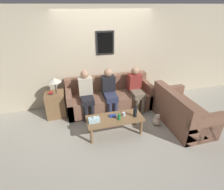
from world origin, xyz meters
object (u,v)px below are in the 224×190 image
object	(u,v)px
drinking_glass	(124,114)
person_middle	(109,90)
couch_main	(109,98)
person_left	(86,92)
coffee_table	(115,120)
person_right	(136,87)
wine_bottle	(135,112)
teddy_bear	(157,120)
couch_side	(181,113)

from	to	relation	value
drinking_glass	person_middle	distance (m)	0.93
couch_main	person_left	distance (m)	0.75
coffee_table	person_right	world-z (taller)	person_right
person_left	wine_bottle	bearing A→B (deg)	-46.71
couch_main	person_middle	distance (m)	0.37
person_right	teddy_bear	world-z (taller)	person_right
coffee_table	teddy_bear	world-z (taller)	coffee_table
wine_bottle	teddy_bear	bearing A→B (deg)	7.95
drinking_glass	teddy_bear	bearing A→B (deg)	0.46
couch_main	person_left	xyz separation A→B (m)	(-0.64, -0.19, 0.33)
person_left	person_middle	size ratio (longest dim) A/B	1.02
couch_side	coffee_table	bearing A→B (deg)	87.64
coffee_table	person_right	xyz separation A→B (m)	(0.85, 0.91, 0.26)
couch_side	teddy_bear	xyz separation A→B (m)	(-0.56, 0.09, -0.18)
person_left	person_right	size ratio (longest dim) A/B	1.04
coffee_table	person_right	distance (m)	1.27
wine_bottle	teddy_bear	size ratio (longest dim) A/B	0.92
wine_bottle	teddy_bear	xyz separation A→B (m)	(0.62, 0.09, -0.39)
coffee_table	wine_bottle	world-z (taller)	wine_bottle
person_right	wine_bottle	bearing A→B (deg)	-112.73
couch_main	person_right	size ratio (longest dim) A/B	2.01
couch_side	person_left	world-z (taller)	person_left
coffee_table	couch_main	bearing A→B (deg)	81.78
person_right	teddy_bear	size ratio (longest dim) A/B	3.85
drinking_glass	teddy_bear	xyz separation A→B (m)	(0.85, 0.01, -0.33)
person_right	person_middle	bearing A→B (deg)	178.49
couch_side	teddy_bear	size ratio (longest dim) A/B	5.13
person_left	teddy_bear	bearing A→B (deg)	-30.08
teddy_bear	wine_bottle	bearing A→B (deg)	-172.05
person_right	teddy_bear	xyz separation A→B (m)	(0.21, -0.88, -0.49)
couch_side	person_left	distance (m)	2.34
couch_side	teddy_bear	distance (m)	0.60
person_left	person_right	world-z (taller)	person_left
wine_bottle	person_middle	distance (m)	1.05
couch_side	coffee_table	distance (m)	1.62
coffee_table	wine_bottle	xyz separation A→B (m)	(0.44, -0.06, 0.16)
person_middle	drinking_glass	bearing A→B (deg)	-84.22
drinking_glass	teddy_bear	world-z (taller)	drinking_glass
person_middle	teddy_bear	size ratio (longest dim) A/B	3.91
person_left	person_middle	world-z (taller)	person_left
person_left	person_middle	xyz separation A→B (m)	(0.60, 0.02, -0.01)
couch_side	person_middle	distance (m)	1.83
coffee_table	couch_side	bearing A→B (deg)	-2.36
couch_side	person_right	size ratio (longest dim) A/B	1.33
coffee_table	person_middle	distance (m)	0.98
couch_side	wine_bottle	size ratio (longest dim) A/B	5.56
drinking_glass	person_right	world-z (taller)	person_right
person_right	teddy_bear	distance (m)	1.03
couch_side	wine_bottle	distance (m)	1.20
wine_bottle	person_middle	world-z (taller)	person_middle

